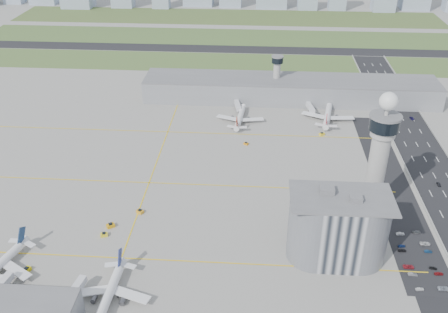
# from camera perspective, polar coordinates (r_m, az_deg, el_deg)

# --- Properties ---
(ground) EXTENTS (1000.00, 1000.00, 0.00)m
(ground) POSITION_cam_1_polar(r_m,az_deg,el_deg) (241.08, -0.58, -7.25)
(ground) COLOR #9F9C94
(grass_strip_0) EXTENTS (480.00, 50.00, 0.08)m
(grass_strip_0) POSITION_cam_1_polar(r_m,az_deg,el_deg) (442.57, -0.90, 10.73)
(grass_strip_0) COLOR #486932
(grass_strip_0) RESTS_ON ground
(grass_strip_1) EXTENTS (480.00, 60.00, 0.08)m
(grass_strip_1) POSITION_cam_1_polar(r_m,az_deg,el_deg) (513.76, -0.19, 13.48)
(grass_strip_1) COLOR #42582A
(grass_strip_1) RESTS_ON ground
(grass_strip_2) EXTENTS (480.00, 70.00, 0.08)m
(grass_strip_2) POSITION_cam_1_polar(r_m,az_deg,el_deg) (590.74, 0.39, 15.67)
(grass_strip_2) COLOR #3F5528
(grass_strip_2) RESTS_ON ground
(runway) EXTENTS (480.00, 22.00, 0.10)m
(runway) POSITION_cam_1_polar(r_m,az_deg,el_deg) (477.54, -0.52, 12.19)
(runway) COLOR black
(runway) RESTS_ON ground
(barrier_left) EXTENTS (0.60, 500.00, 1.20)m
(barrier_left) POSITION_cam_1_polar(r_m,az_deg,el_deg) (254.90, 22.90, -7.53)
(barrier_left) COLOR #9E9E99
(barrier_left) RESTS_ON ground
(landside_road) EXTENTS (18.00, 260.00, 0.08)m
(landside_road) POSITION_cam_1_polar(r_m,az_deg,el_deg) (244.24, 21.06, -9.07)
(landside_road) COLOR black
(landside_road) RESTS_ON ground
(parking_lot) EXTENTS (20.00, 44.00, 0.10)m
(parking_lot) POSITION_cam_1_polar(r_m,az_deg,el_deg) (234.84, 21.32, -10.90)
(parking_lot) COLOR black
(parking_lot) RESTS_ON ground
(taxiway_line_h_0) EXTENTS (260.00, 0.60, 0.01)m
(taxiway_line_h_0) POSITION_cam_1_polar(r_m,az_deg,el_deg) (224.48, -11.64, -11.30)
(taxiway_line_h_0) COLOR yellow
(taxiway_line_h_0) RESTS_ON ground
(taxiway_line_h_1) EXTENTS (260.00, 0.60, 0.01)m
(taxiway_line_h_1) POSITION_cam_1_polar(r_m,az_deg,el_deg) (270.84, -8.56, -2.98)
(taxiway_line_h_1) COLOR yellow
(taxiway_line_h_1) RESTS_ON ground
(taxiway_line_h_2) EXTENTS (260.00, 0.60, 0.01)m
(taxiway_line_h_2) POSITION_cam_1_polar(r_m,az_deg,el_deg) (321.74, -6.45, 2.81)
(taxiway_line_h_2) COLOR yellow
(taxiway_line_h_2) RESTS_ON ground
(taxiway_line_v) EXTENTS (0.60, 260.00, 0.01)m
(taxiway_line_v) POSITION_cam_1_polar(r_m,az_deg,el_deg) (270.84, -8.56, -2.98)
(taxiway_line_v) COLOR yellow
(taxiway_line_v) RESTS_ON ground
(control_tower) EXTENTS (14.00, 14.00, 64.50)m
(control_tower) POSITION_cam_1_polar(r_m,az_deg,el_deg) (234.90, 17.33, 0.35)
(control_tower) COLOR #ADAAA5
(control_tower) RESTS_ON ground
(secondary_tower) EXTENTS (8.60, 8.60, 31.90)m
(secondary_tower) POSITION_cam_1_polar(r_m,az_deg,el_deg) (364.49, 6.05, 9.40)
(secondary_tower) COLOR #ADAAA5
(secondary_tower) RESTS_ON ground
(admin_building) EXTENTS (42.00, 24.00, 33.50)m
(admin_building) POSITION_cam_1_polar(r_m,az_deg,el_deg) (216.86, 12.89, -7.93)
(admin_building) COLOR #B2B2B7
(admin_building) RESTS_ON ground
(terminal_pier) EXTENTS (210.00, 32.00, 15.80)m
(terminal_pier) POSITION_cam_1_polar(r_m,az_deg,el_deg) (367.11, 7.54, 7.63)
(terminal_pier) COLOR gray
(terminal_pier) RESTS_ON ground
(airplane_near_c) EXTENTS (34.33, 39.96, 10.88)m
(airplane_near_c) POSITION_cam_1_polar(r_m,az_deg,el_deg) (203.29, -13.14, -14.71)
(airplane_near_c) COLOR white
(airplane_near_c) RESTS_ON ground
(airplane_far_a) EXTENTS (35.13, 40.24, 10.52)m
(airplane_far_a) POSITION_cam_1_polar(r_m,az_deg,el_deg) (332.10, 1.87, 4.91)
(airplane_far_a) COLOR white
(airplane_far_a) RESTS_ON ground
(airplane_far_b) EXTENTS (41.97, 46.96, 11.58)m
(airplane_far_b) POSITION_cam_1_polar(r_m,az_deg,el_deg) (341.56, 11.82, 5.10)
(airplane_far_b) COLOR white
(airplane_far_b) RESTS_ON ground
(jet_bridge_near_2) EXTENTS (5.39, 14.31, 5.70)m
(jet_bridge_near_2) POSITION_cam_1_polar(r_m,az_deg,el_deg) (205.28, -17.55, -15.98)
(jet_bridge_near_2) COLOR silver
(jet_bridge_near_2) RESTS_ON ground
(jet_bridge_far_0) EXTENTS (5.39, 14.31, 5.70)m
(jet_bridge_far_0) POSITION_cam_1_polar(r_m,az_deg,el_deg) (353.81, 1.42, 6.12)
(jet_bridge_far_0) COLOR silver
(jet_bridge_far_0) RESTS_ON ground
(jet_bridge_far_1) EXTENTS (5.39, 14.31, 5.70)m
(jet_bridge_far_1) POSITION_cam_1_polar(r_m,az_deg,el_deg) (355.40, 9.54, 5.81)
(jet_bridge_far_1) COLOR silver
(jet_bridge_far_1) RESTS_ON ground
(tug_0) EXTENTS (3.38, 4.00, 1.97)m
(tug_0) POSITION_cam_1_polar(r_m,az_deg,el_deg) (228.73, -21.62, -11.91)
(tug_0) COLOR #CDB808
(tug_0) RESTS_ON ground
(tug_1) EXTENTS (3.81, 3.15, 1.91)m
(tug_1) POSITION_cam_1_polar(r_m,az_deg,el_deg) (237.37, -13.56, -8.64)
(tug_1) COLOR yellow
(tug_1) RESTS_ON ground
(tug_2) EXTENTS (4.43, 4.11, 2.12)m
(tug_2) POSITION_cam_1_polar(r_m,az_deg,el_deg) (241.99, -12.84, -7.66)
(tug_2) COLOR orange
(tug_2) RESTS_ON ground
(tug_3) EXTENTS (4.10, 3.73, 1.97)m
(tug_3) POSITION_cam_1_polar(r_m,az_deg,el_deg) (248.41, -9.58, -6.19)
(tug_3) COLOR orange
(tug_3) RESTS_ON ground
(tug_4) EXTENTS (3.35, 3.09, 1.60)m
(tug_4) POSITION_cam_1_polar(r_m,az_deg,el_deg) (304.61, 2.54, 1.51)
(tug_4) COLOR orange
(tug_4) RESTS_ON ground
(tug_5) EXTENTS (3.84, 3.48, 1.85)m
(tug_5) POSITION_cam_1_polar(r_m,az_deg,el_deg) (321.40, 11.13, 2.57)
(tug_5) COLOR yellow
(tug_5) RESTS_ON ground
(car_lot_0) EXTENTS (3.53, 1.84, 1.15)m
(car_lot_0) POSITION_cam_1_polar(r_m,az_deg,el_deg) (220.24, 21.46, -13.90)
(car_lot_0) COLOR white
(car_lot_0) RESTS_ON ground
(car_lot_1) EXTENTS (3.88, 1.44, 1.27)m
(car_lot_1) POSITION_cam_1_polar(r_m,az_deg,el_deg) (225.80, 20.76, -12.46)
(car_lot_1) COLOR gray
(car_lot_1) RESTS_ON ground
(car_lot_2) EXTENTS (4.61, 2.15, 1.28)m
(car_lot_2) POSITION_cam_1_polar(r_m,az_deg,el_deg) (228.80, 20.35, -11.71)
(car_lot_2) COLOR #A42531
(car_lot_2) RESTS_ON ground
(car_lot_3) EXTENTS (3.79, 1.63, 1.09)m
(car_lot_3) POSITION_cam_1_polar(r_m,az_deg,el_deg) (236.42, 19.68, -10.06)
(car_lot_3) COLOR black
(car_lot_3) RESTS_ON ground
(car_lot_4) EXTENTS (3.46, 1.84, 1.12)m
(car_lot_4) POSITION_cam_1_polar(r_m,az_deg,el_deg) (238.77, 19.64, -9.60)
(car_lot_4) COLOR navy
(car_lot_4) RESTS_ON ground
(car_lot_5) EXTENTS (3.94, 1.81, 1.25)m
(car_lot_5) POSITION_cam_1_polar(r_m,az_deg,el_deg) (245.51, 19.51, -8.33)
(car_lot_5) COLOR silver
(car_lot_5) RESTS_ON ground
(car_lot_6) EXTENTS (4.72, 2.29, 1.30)m
(car_lot_6) POSITION_cam_1_polar(r_m,az_deg,el_deg) (223.94, 23.82, -13.63)
(car_lot_6) COLOR #9DA5B1
(car_lot_6) RESTS_ON ground
(car_lot_7) EXTENTS (3.86, 1.88, 1.08)m
(car_lot_7) POSITION_cam_1_polar(r_m,az_deg,el_deg) (230.16, 23.35, -12.19)
(car_lot_7) COLOR maroon
(car_lot_7) RESTS_ON ground
(car_lot_8) EXTENTS (3.35, 1.67, 1.10)m
(car_lot_8) POSITION_cam_1_polar(r_m,az_deg,el_deg) (231.97, 22.79, -11.67)
(car_lot_8) COLOR black
(car_lot_8) RESTS_ON ground
(car_lot_9) EXTENTS (3.31, 1.20, 1.09)m
(car_lot_9) POSITION_cam_1_polar(r_m,az_deg,el_deg) (239.90, 22.31, -10.00)
(car_lot_9) COLOR navy
(car_lot_9) RESTS_ON ground
(car_lot_10) EXTENTS (4.66, 2.25, 1.28)m
(car_lot_10) POSITION_cam_1_polar(r_m,az_deg,el_deg) (243.65, 22.00, -9.21)
(car_lot_10) COLOR silver
(car_lot_10) RESTS_ON ground
(car_lot_11) EXTENTS (4.08, 2.20, 1.12)m
(car_lot_11) POSITION_cam_1_polar(r_m,az_deg,el_deg) (249.34, 21.18, -8.05)
(car_lot_11) COLOR slate
(car_lot_11) RESTS_ON ground
(car_hw_1) EXTENTS (1.37, 3.64, 1.19)m
(car_hw_1) POSITION_cam_1_polar(r_m,az_deg,el_deg) (288.98, 23.33, -2.94)
(car_hw_1) COLOR black
(car_hw_1) RESTS_ON ground
(car_hw_2) EXTENTS (2.42, 4.62, 1.24)m
(car_hw_2) POSITION_cam_1_polar(r_m,az_deg,el_deg) (359.34, 20.69, 4.10)
(car_hw_2) COLOR #1E1852
(car_hw_2) RESTS_ON ground
(car_hw_4) EXTENTS (1.50, 3.66, 1.24)m
(car_hw_4) POSITION_cam_1_polar(r_m,az_deg,el_deg) (407.55, 16.87, 7.78)
(car_hw_4) COLOR gray
(car_hw_4) RESTS_ON ground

